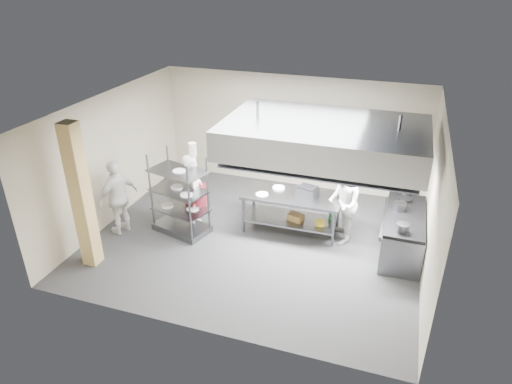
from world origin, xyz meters
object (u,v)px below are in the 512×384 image
(pass_rack, at_px, (179,195))
(chef_line, at_px, (342,203))
(island, at_px, (291,213))
(stockpot, at_px, (400,206))
(griddle, at_px, (308,192))
(chef_plating, at_px, (118,197))
(cooking_range, at_px, (403,234))
(chef_head, at_px, (194,191))

(pass_rack, height_order, chef_line, pass_rack)
(pass_rack, distance_m, chef_line, 3.57)
(island, bearing_deg, stockpot, 0.78)
(griddle, distance_m, stockpot, 1.95)
(chef_plating, bearing_deg, cooking_range, 119.84)
(island, bearing_deg, cooking_range, -2.78)
(island, relative_size, pass_rack, 1.18)
(cooking_range, height_order, stockpot, stockpot)
(stockpot, bearing_deg, island, -178.35)
(island, relative_size, chef_line, 1.20)
(island, distance_m, chef_plating, 3.87)
(cooking_range, bearing_deg, chef_line, 178.28)
(island, xyz_separation_m, chef_plating, (-3.64, -1.24, 0.41))
(island, relative_size, cooking_range, 1.09)
(chef_line, xyz_separation_m, griddle, (-0.79, 0.12, 0.10))
(island, relative_size, chef_head, 1.23)
(pass_rack, xyz_separation_m, stockpot, (4.65, 0.86, 0.07))
(cooking_range, distance_m, chef_line, 1.40)
(griddle, xyz_separation_m, stockpot, (1.95, -0.01, -0.02))
(pass_rack, bearing_deg, cooking_range, 23.52)
(pass_rack, height_order, stockpot, pass_rack)
(cooking_range, distance_m, chef_plating, 6.21)
(cooking_range, xyz_separation_m, chef_head, (-4.61, -0.37, 0.47))
(cooking_range, bearing_deg, stockpot, 135.12)
(griddle, bearing_deg, stockpot, 14.88)
(cooking_range, relative_size, chef_line, 1.10)
(cooking_range, xyz_separation_m, chef_line, (-1.31, 0.04, 0.49))
(chef_plating, relative_size, griddle, 4.13)
(chef_head, relative_size, griddle, 4.25)
(island, height_order, chef_line, chef_line)
(island, relative_size, stockpot, 8.52)
(island, xyz_separation_m, cooking_range, (2.44, -0.08, -0.04))
(chef_head, xyz_separation_m, chef_line, (3.30, 0.41, 0.02))
(chef_plating, distance_m, stockpot, 6.08)
(pass_rack, distance_m, cooking_range, 4.88)
(chef_line, bearing_deg, chef_head, -97.34)
(griddle, bearing_deg, chef_plating, -146.64)
(cooking_range, height_order, griddle, griddle)
(pass_rack, relative_size, cooking_range, 0.92)
(chef_line, height_order, griddle, chef_line)
(pass_rack, distance_m, griddle, 2.84)
(island, distance_m, chef_line, 1.22)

